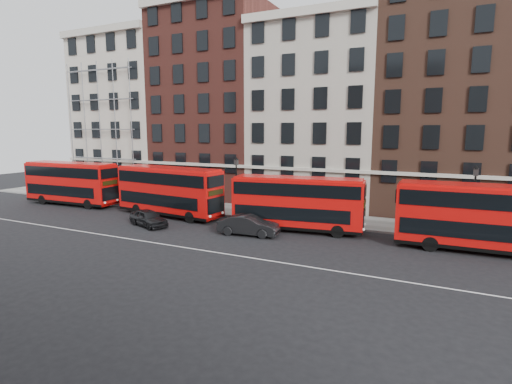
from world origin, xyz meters
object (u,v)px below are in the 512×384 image
at_px(bus_b, 169,190).
at_px(bus_a, 71,182).
at_px(bus_c, 297,202).
at_px(car_front, 249,225).
at_px(car_rear, 148,218).
at_px(bus_d, 482,217).

bearing_deg(bus_b, bus_a, -174.00).
bearing_deg(bus_c, car_front, -143.88).
xyz_separation_m(bus_a, car_rear, (13.86, -3.93, -1.73)).
height_order(bus_b, car_rear, bus_b).
height_order(bus_c, car_front, bus_c).
relative_size(bus_c, car_rear, 2.55).
bearing_deg(bus_b, car_front, -10.12).
bearing_deg(bus_b, bus_d, 5.96).
bearing_deg(bus_b, car_rear, -71.20).
relative_size(bus_a, car_front, 2.33).
relative_size(bus_c, bus_d, 0.98).
bearing_deg(bus_d, bus_a, 178.04).
distance_m(bus_a, bus_b, 12.96).
bearing_deg(bus_c, bus_a, 172.10).
distance_m(bus_c, car_front, 4.29).
height_order(bus_b, bus_c, bus_b).
distance_m(bus_b, bus_c, 12.56).
bearing_deg(bus_c, bus_b, 172.07).
bearing_deg(bus_c, bus_d, -7.88).
bearing_deg(car_front, bus_b, 66.82).
relative_size(bus_c, car_front, 2.24).
distance_m(bus_b, car_front, 10.21).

